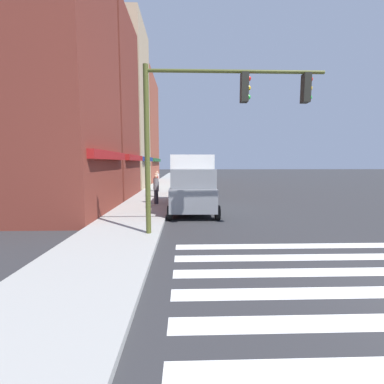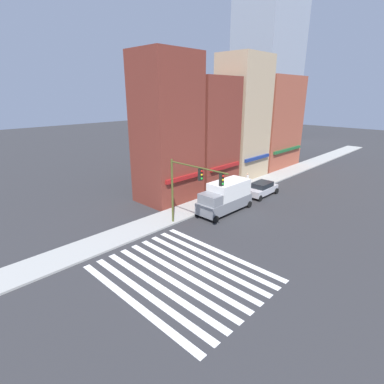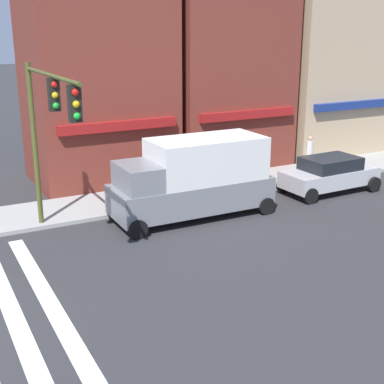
# 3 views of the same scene
# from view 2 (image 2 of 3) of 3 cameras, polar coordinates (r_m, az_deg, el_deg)

# --- Properties ---
(ground_plane) EXTENTS (200.00, 200.00, 0.00)m
(ground_plane) POSITION_cam_2_polar(r_m,az_deg,el_deg) (20.26, -1.88, -15.27)
(ground_plane) COLOR #2D2D30
(sidewalk_left) EXTENTS (120.00, 3.00, 0.15)m
(sidewalk_left) POSITION_cam_2_polar(r_m,az_deg,el_deg) (25.46, -13.85, -8.20)
(sidewalk_left) COLOR #9E9E99
(sidewalk_left) RESTS_ON ground_plane
(crosswalk_stripes) EXTENTS (8.29, 10.80, 0.01)m
(crosswalk_stripes) POSITION_cam_2_polar(r_m,az_deg,el_deg) (20.26, -1.88, -15.26)
(crosswalk_stripes) COLOR silver
(crosswalk_stripes) RESTS_ON ground_plane
(storefront_row) EXTENTS (29.82, 5.30, 15.98)m
(storefront_row) POSITION_cam_2_polar(r_m,az_deg,el_deg) (40.44, 8.14, 12.50)
(storefront_row) COLOR maroon
(storefront_row) RESTS_ON ground_plane
(tower_distant) EXTENTS (15.44, 10.78, 43.61)m
(tower_distant) POSITION_cam_2_polar(r_m,az_deg,el_deg) (77.94, 14.54, 25.60)
(tower_distant) COLOR #939EAD
(tower_distant) RESTS_ON ground_plane
(traffic_signal) EXTENTS (0.32, 6.12, 5.88)m
(traffic_signal) POSITION_cam_2_polar(r_m,az_deg,el_deg) (24.34, -0.16, 1.91)
(traffic_signal) COLOR #474C1E
(traffic_signal) RESTS_ON ground_plane
(box_truck_grey) EXTENTS (6.22, 2.42, 3.04)m
(box_truck_grey) POSITION_cam_2_polar(r_m,az_deg,el_deg) (29.50, 6.40, -0.84)
(box_truck_grey) COLOR slate
(box_truck_grey) RESTS_ON ground_plane
(sedan_silver) EXTENTS (4.45, 2.02, 1.59)m
(sedan_silver) POSITION_cam_2_polar(r_m,az_deg,el_deg) (35.10, 13.17, 0.64)
(sedan_silver) COLOR #B7B7BC
(sedan_silver) RESTS_ON ground_plane
(pedestrian_grey_coat) EXTENTS (0.32, 0.32, 1.77)m
(pedestrian_grey_coat) POSITION_cam_2_polar(r_m,az_deg,el_deg) (31.79, 4.59, -0.34)
(pedestrian_grey_coat) COLOR #23232D
(pedestrian_grey_coat) RESTS_ON sidewalk_left
(pedestrian_white_shirt) EXTENTS (0.32, 0.32, 1.77)m
(pedestrian_white_shirt) POSITION_cam_2_polar(r_m,az_deg,el_deg) (37.38, 10.49, 2.27)
(pedestrian_white_shirt) COLOR #23232D
(pedestrian_white_shirt) RESTS_ON sidewalk_left
(pedestrian_red_jacket) EXTENTS (0.32, 0.32, 1.77)m
(pedestrian_red_jacket) POSITION_cam_2_polar(r_m,az_deg,el_deg) (34.34, 7.51, 0.98)
(pedestrian_red_jacket) COLOR #23232D
(pedestrian_red_jacket) RESTS_ON sidewalk_left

